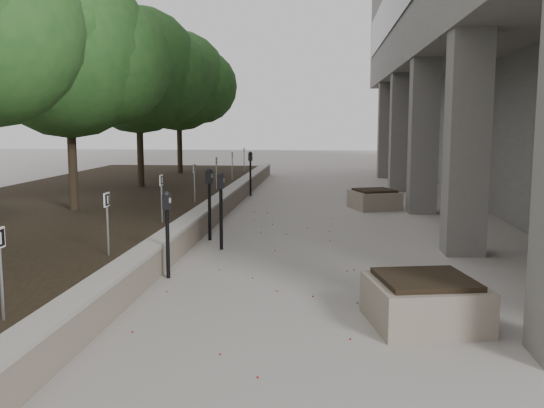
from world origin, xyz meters
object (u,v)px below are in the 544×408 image
at_px(crabapple_tree_4, 139,97).
at_px(parking_meter_4, 209,204).
at_px(parking_meter_3, 221,211).
at_px(parking_meter_5, 250,174).
at_px(crabapple_tree_3, 69,89).
at_px(parking_meter_2, 167,235).
at_px(planter_front, 424,301).
at_px(crabapple_tree_5, 179,102).
at_px(planter_back, 374,199).

distance_m(crabapple_tree_4, parking_meter_4, 7.44).
height_order(parking_meter_3, parking_meter_4, parking_meter_4).
bearing_deg(parking_meter_5, parking_meter_4, -78.48).
bearing_deg(crabapple_tree_3, parking_meter_2, -52.10).
xyz_separation_m(parking_meter_4, parking_meter_5, (-0.10, 7.39, -0.02)).
relative_size(crabapple_tree_3, planter_front, 4.33).
bearing_deg(crabapple_tree_5, parking_meter_2, -76.99).
distance_m(crabapple_tree_4, parking_meter_5, 4.21).
relative_size(crabapple_tree_4, planter_front, 4.33).
height_order(parking_meter_2, parking_meter_5, parking_meter_5).
bearing_deg(parking_meter_5, crabapple_tree_5, 141.15).
relative_size(crabapple_tree_5, parking_meter_4, 3.69).
xyz_separation_m(crabapple_tree_3, parking_meter_4, (3.35, -1.20, -2.38)).
relative_size(crabapple_tree_3, crabapple_tree_4, 1.00).
xyz_separation_m(crabapple_tree_4, parking_meter_4, (3.35, -6.20, -2.38)).
relative_size(crabapple_tree_5, planter_back, 4.66).
bearing_deg(parking_meter_5, parking_meter_2, -79.06).
xyz_separation_m(crabapple_tree_3, parking_meter_3, (3.74, -2.07, -2.39)).
bearing_deg(parking_meter_3, parking_meter_2, -96.26).
bearing_deg(planter_front, crabapple_tree_5, 113.22).
distance_m(crabapple_tree_3, parking_meter_3, 4.89).
distance_m(crabapple_tree_4, parking_meter_3, 8.34).
relative_size(crabapple_tree_4, parking_meter_2, 4.01).
bearing_deg(parking_meter_3, parking_meter_5, 99.01).
height_order(crabapple_tree_3, crabapple_tree_5, same).
bearing_deg(planter_back, parking_meter_2, -115.61).
bearing_deg(crabapple_tree_5, parking_meter_5, -49.59).
bearing_deg(crabapple_tree_4, parking_meter_4, -61.62).
height_order(crabapple_tree_3, planter_front, crabapple_tree_3).
distance_m(parking_meter_5, planter_back, 4.61).
xyz_separation_m(crabapple_tree_3, planter_back, (7.02, 3.57, -2.85)).
distance_m(crabapple_tree_4, parking_meter_2, 10.09).
height_order(crabapple_tree_3, planter_back, crabapple_tree_3).
relative_size(parking_meter_5, planter_back, 1.23).
bearing_deg(parking_meter_3, crabapple_tree_4, 123.50).
relative_size(crabapple_tree_4, parking_meter_5, 3.78).
bearing_deg(parking_meter_4, planter_back, 70.61).
relative_size(crabapple_tree_4, planter_back, 4.66).
bearing_deg(parking_meter_4, crabapple_tree_4, 136.55).
xyz_separation_m(crabapple_tree_5, parking_meter_5, (3.25, -3.82, -2.40)).
bearing_deg(planter_back, parking_meter_3, -120.20).
xyz_separation_m(crabapple_tree_3, crabapple_tree_4, (0.00, 5.00, 0.00)).
bearing_deg(crabapple_tree_5, parking_meter_3, -72.78).
xyz_separation_m(crabapple_tree_5, parking_meter_3, (3.74, -12.07, -2.39)).
relative_size(crabapple_tree_4, parking_meter_4, 3.69).
xyz_separation_m(crabapple_tree_3, parking_meter_2, (3.29, -4.22, -2.44)).
xyz_separation_m(parking_meter_5, planter_front, (3.64, -12.24, -0.43)).
bearing_deg(parking_meter_5, parking_meter_3, -75.86).
height_order(parking_meter_5, planter_front, parking_meter_5).
bearing_deg(parking_meter_5, planter_front, -62.70).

